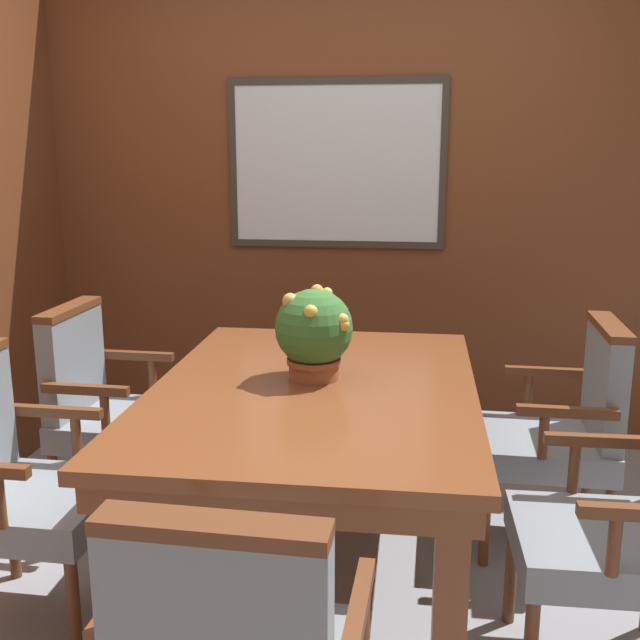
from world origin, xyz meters
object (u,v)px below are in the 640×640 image
Objects in this scene: chair_right_far at (564,426)px; chair_left_far at (106,403)px; potted_plant at (314,332)px; chair_left_near at (11,478)px; dining_table at (315,411)px; chair_right_near at (630,519)px.

chair_left_far is at bearing -89.19° from chair_right_far.
chair_left_near is at bearing -155.44° from potted_plant.
chair_right_near reaches higher than dining_table.
dining_table is at bearing -110.28° from chair_left_far.
chair_right_near is at bearing -24.90° from potted_plant.
chair_right_near is at bearing -109.91° from chair_left_far.
potted_plant reaches higher than dining_table.
chair_right_near is (0.05, -0.75, 0.00)m from chair_right_far.
chair_right_near is 1.00× the size of chair_left_far.
chair_right_far is 2.03m from chair_left_near.
chair_left_near is at bearing -67.71° from chair_right_far.
potted_plant is at bearing -71.70° from chair_right_far.
chair_left_near is (-1.90, -0.72, 0.00)m from chair_right_far.
dining_table is 1.73× the size of chair_left_near.
chair_right_near is (0.99, -0.39, -0.15)m from dining_table.
chair_left_near reaches higher than dining_table.
chair_left_near is 2.72× the size of potted_plant.
dining_table is 1.03m from chair_left_far.
chair_right_far is 2.72× the size of potted_plant.
chair_left_near is 0.74m from chair_left_far.
chair_right_far is 1.00× the size of chair_left_far.
chair_right_near is 2.08m from chair_left_far.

